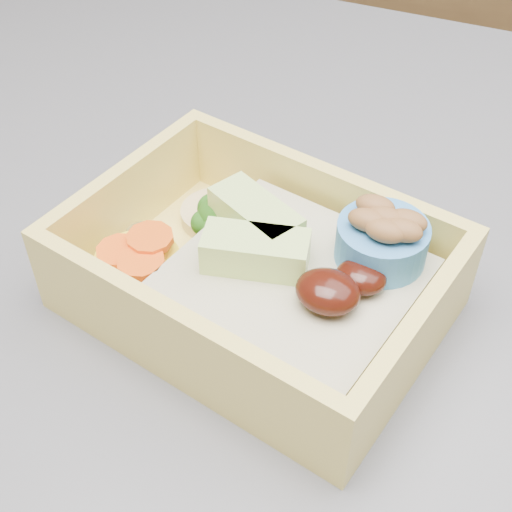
% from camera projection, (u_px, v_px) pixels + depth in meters
% --- Properties ---
extents(bento_box, '(0.22, 0.18, 0.07)m').
position_uv_depth(bento_box, '(267.00, 275.00, 0.39)').
color(bento_box, '#E9CF60').
rests_on(bento_box, island).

